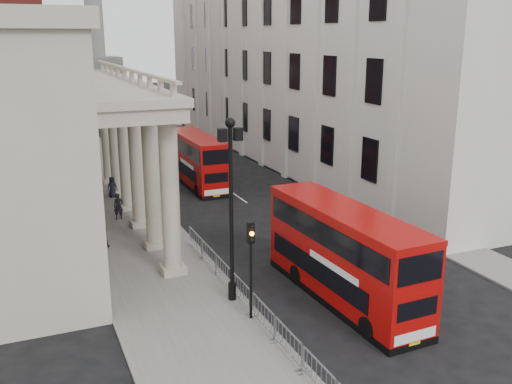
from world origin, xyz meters
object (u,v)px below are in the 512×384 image
object	(u,v)px
traffic_light	(251,253)
bus_near	(344,253)
pedestrian_c	(112,187)
lamp_post_mid	(149,139)
lamp_post_north	(111,111)
pedestrian_a	(118,206)
monument_column	(94,11)
pedestrian_b	(102,234)
lamp_post_south	(231,198)
bus_far	(197,159)

from	to	relation	value
traffic_light	bus_near	size ratio (longest dim) A/B	0.42
bus_near	pedestrian_c	bearing A→B (deg)	106.03
pedestrian_c	bus_near	bearing A→B (deg)	-82.40
bus_near	lamp_post_mid	bearing A→B (deg)	102.83
lamp_post_north	pedestrian_a	xyz separation A→B (m)	(-2.69, -18.05, -3.93)
monument_column	pedestrian_b	distance (m)	81.14
lamp_post_south	pedestrian_b	bearing A→B (deg)	116.26
bus_far	pedestrian_b	distance (m)	15.11
bus_far	monument_column	bearing A→B (deg)	88.68
lamp_post_south	lamp_post_north	distance (m)	32.00
monument_column	lamp_post_north	xyz separation A→B (m)	(-6.60, -56.00, -11.07)
monument_column	pedestrian_c	xyz separation A→B (m)	(-8.82, -68.57, -15.08)
bus_near	bus_far	xyz separation A→B (m)	(0.06, 22.58, -0.12)
lamp_post_south	traffic_light	distance (m)	2.71
lamp_post_mid	traffic_light	xyz separation A→B (m)	(0.10, -18.02, -1.80)
lamp_post_north	lamp_post_south	bearing A→B (deg)	-90.00
monument_column	lamp_post_south	size ratio (longest dim) A/B	6.51
lamp_post_south	bus_near	bearing A→B (deg)	-19.46
monument_column	pedestrian_a	distance (m)	76.13
bus_far	lamp_post_south	bearing A→B (deg)	-102.91
lamp_post_mid	bus_near	xyz separation A→B (m)	(4.79, -17.69, -2.65)
lamp_post_north	pedestrian_c	world-z (taller)	lamp_post_north
lamp_post_south	bus_far	world-z (taller)	lamp_post_south
lamp_post_mid	pedestrian_a	xyz separation A→B (m)	(-2.69, -2.05, -3.93)
lamp_post_south	lamp_post_mid	distance (m)	16.00
lamp_post_north	bus_far	size ratio (longest dim) A/B	0.88
bus_far	pedestrian_b	size ratio (longest dim) A/B	5.94
pedestrian_c	lamp_post_south	bearing A→B (deg)	-94.25
monument_column	lamp_post_south	xyz separation A→B (m)	(-6.60, -88.00, -11.07)
monument_column	traffic_light	bearing A→B (deg)	-94.13
lamp_post_north	pedestrian_a	world-z (taller)	lamp_post_north
bus_far	pedestrian_b	bearing A→B (deg)	-128.03
lamp_post_south	pedestrian_a	world-z (taller)	lamp_post_south
lamp_post_north	pedestrian_b	world-z (taller)	lamp_post_north
monument_column	traffic_light	size ratio (longest dim) A/B	12.60
lamp_post_south	bus_near	distance (m)	5.73
lamp_post_mid	bus_near	world-z (taller)	lamp_post_mid
traffic_light	pedestrian_c	bearing A→B (deg)	96.16
pedestrian_a	pedestrian_b	distance (m)	5.21
lamp_post_mid	pedestrian_b	distance (m)	9.18
monument_column	bus_near	xyz separation A→B (m)	(-1.81, -89.69, -13.72)
bus_far	pedestrian_a	size ratio (longest dim) A/B	5.53
monument_column	traffic_light	world-z (taller)	monument_column
pedestrian_c	pedestrian_b	bearing A→B (deg)	-112.98
pedestrian_a	bus_far	bearing A→B (deg)	43.76
pedestrian_b	monument_column	bearing A→B (deg)	-100.28
lamp_post_mid	bus_far	size ratio (longest dim) A/B	0.88
lamp_post_south	bus_far	xyz separation A→B (m)	(4.85, 20.88, -2.77)
bus_near	pedestrian_b	xyz separation A→B (m)	(-9.26, 10.74, -1.35)
lamp_post_north	bus_far	xyz separation A→B (m)	(4.85, -11.12, -2.77)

